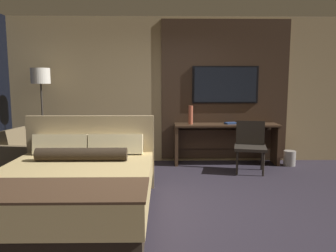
{
  "coord_description": "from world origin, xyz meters",
  "views": [
    {
      "loc": [
        -0.02,
        -3.84,
        1.56
      ],
      "look_at": [
        0.05,
        1.08,
        0.9
      ],
      "focal_mm": 35.0,
      "sensor_mm": 36.0,
      "label": 1
    }
  ],
  "objects": [
    {
      "name": "book",
      "position": [
        1.26,
        2.31,
        0.79
      ],
      "size": [
        0.25,
        0.2,
        0.03
      ],
      "color": "navy",
      "rests_on": "desk"
    },
    {
      "name": "desk",
      "position": [
        1.18,
        2.35,
        0.53
      ],
      "size": [
        1.97,
        0.45,
        0.77
      ],
      "color": "#422D1E",
      "rests_on": "ground_plane"
    },
    {
      "name": "waste_bin",
      "position": [
        2.36,
        2.16,
        0.14
      ],
      "size": [
        0.22,
        0.22,
        0.28
      ],
      "color": "gray",
      "rests_on": "ground_plane"
    },
    {
      "name": "armchair_by_window",
      "position": [
        -2.24,
        1.51,
        0.28
      ],
      "size": [
        0.83,
        0.85,
        0.81
      ],
      "rotation": [
        0.0,
        0.0,
        1.43
      ],
      "color": "brown",
      "rests_on": "ground_plane"
    },
    {
      "name": "bed",
      "position": [
        -1.08,
        -0.09,
        0.32
      ],
      "size": [
        1.84,
        2.14,
        1.08
      ],
      "color": "#33281E",
      "rests_on": "ground_plane"
    },
    {
      "name": "ground_plane",
      "position": [
        0.0,
        0.0,
        0.0
      ],
      "size": [
        16.0,
        16.0,
        0.0
      ],
      "primitive_type": "plane",
      "color": "#28232D"
    },
    {
      "name": "wall_back_tv_panel",
      "position": [
        0.17,
        2.59,
        1.4
      ],
      "size": [
        7.2,
        0.09,
        2.8
      ],
      "color": "tan",
      "rests_on": "ground_plane"
    },
    {
      "name": "floor_lamp",
      "position": [
        -2.24,
        2.17,
        1.53
      ],
      "size": [
        0.34,
        0.34,
        1.81
      ],
      "color": "#282623",
      "rests_on": "ground_plane"
    },
    {
      "name": "tv",
      "position": [
        1.18,
        2.52,
        1.51
      ],
      "size": [
        1.27,
        0.04,
        0.72
      ],
      "color": "black"
    },
    {
      "name": "vase_tall",
      "position": [
        0.5,
        2.29,
        0.95
      ],
      "size": [
        0.08,
        0.08,
        0.35
      ],
      "color": "#B2563D",
      "rests_on": "desk"
    },
    {
      "name": "desk_chair",
      "position": [
        1.51,
        1.8,
        0.52
      ],
      "size": [
        0.64,
        0.63,
        0.88
      ],
      "rotation": [
        0.0,
        0.0,
        -0.23
      ],
      "color": "#28231E",
      "rests_on": "ground_plane"
    }
  ]
}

